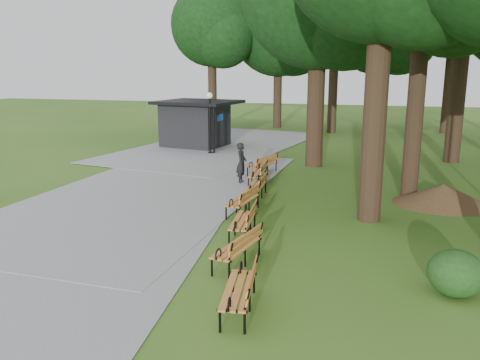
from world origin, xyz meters
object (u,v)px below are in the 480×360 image
(bench_4, at_px, (256,186))
(bench_6, at_px, (262,165))
(kiosk, at_px, (195,124))
(bench_2, at_px, (243,221))
(bench_3, at_px, (243,200))
(bench_5, at_px, (257,173))
(bench_0, at_px, (238,290))
(lamp_post, at_px, (210,110))
(dirt_mound, at_px, (443,194))
(person, at_px, (242,163))
(bench_1, at_px, (237,247))

(bench_4, relative_size, bench_6, 1.00)
(kiosk, xyz_separation_m, bench_2, (6.89, -14.66, -0.92))
(bench_3, distance_m, bench_5, 4.19)
(bench_4, bearing_deg, bench_0, 8.12)
(kiosk, xyz_separation_m, lamp_post, (1.69, -2.22, 1.00))
(dirt_mound, relative_size, bench_6, 1.46)
(lamp_post, bearing_deg, bench_0, -69.40)
(person, relative_size, dirt_mound, 0.60)
(bench_1, height_order, bench_3, same)
(person, xyz_separation_m, bench_6, (0.44, 1.80, -0.39))
(lamp_post, relative_size, bench_6, 1.73)
(bench_4, bearing_deg, bench_3, -2.13)
(bench_5, bearing_deg, kiosk, -150.27)
(dirt_mound, xyz_separation_m, bench_5, (-6.84, 1.32, 0.08))
(bench_2, bearing_deg, bench_5, -175.54)
(dirt_mound, xyz_separation_m, bench_6, (-7.04, 3.07, 0.08))
(bench_2, bearing_deg, bench_3, -170.28)
(person, distance_m, lamp_post, 7.30)
(bench_2, bearing_deg, dirt_mound, 125.24)
(bench_1, bearing_deg, bench_4, -159.96)
(lamp_post, relative_size, dirt_mound, 1.19)
(bench_1, bearing_deg, bench_2, -158.01)
(lamp_post, xyz_separation_m, dirt_mound, (10.95, -7.51, -2.00))
(bench_3, bearing_deg, bench_0, 21.37)
(bench_0, height_order, bench_1, same)
(bench_1, xyz_separation_m, bench_3, (-0.98, 4.13, 0.00))
(bench_4, bearing_deg, kiosk, -152.68)
(person, bearing_deg, bench_0, -169.77)
(kiosk, xyz_separation_m, bench_4, (6.29, -10.63, -0.92))
(bench_0, xyz_separation_m, bench_4, (-1.67, 8.25, 0.00))
(bench_2, distance_m, bench_5, 6.34)
(lamp_post, distance_m, bench_6, 6.22)
(bench_3, bearing_deg, bench_6, -166.10)
(bench_4, bearing_deg, lamp_post, -154.61)
(kiosk, bearing_deg, bench_4, -49.76)
(bench_2, distance_m, bench_3, 2.17)
(bench_2, height_order, bench_5, same)
(bench_1, distance_m, bench_4, 6.15)
(kiosk, xyz_separation_m, dirt_mound, (12.64, -9.73, -1.00))
(lamp_post, distance_m, bench_3, 11.50)
(person, xyz_separation_m, bench_3, (1.16, -4.10, -0.39))
(dirt_mound, bearing_deg, bench_4, -171.98)
(person, bearing_deg, bench_6, -18.58)
(bench_4, height_order, bench_5, same)
(person, distance_m, dirt_mound, 7.60)
(lamp_post, relative_size, bench_2, 1.73)
(lamp_post, xyz_separation_m, bench_4, (4.60, -8.40, -1.92))
(person, xyz_separation_m, bench_4, (1.13, -2.16, -0.39))
(bench_5, bearing_deg, bench_2, 4.90)
(bench_2, height_order, bench_3, same)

